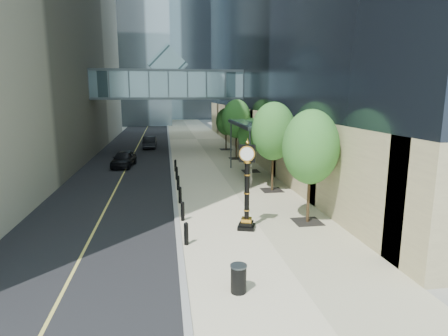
% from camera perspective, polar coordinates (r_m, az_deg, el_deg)
% --- Properties ---
extents(ground, '(320.00, 320.00, 0.00)m').
position_cam_1_polar(ground, '(16.16, 4.30, -12.53)').
color(ground, gray).
rests_on(ground, ground).
extents(road, '(8.00, 180.00, 0.02)m').
position_cam_1_polar(road, '(54.89, -12.60, 4.13)').
color(road, black).
rests_on(road, ground).
extents(sidewalk, '(8.00, 180.00, 0.06)m').
position_cam_1_polar(sidewalk, '(54.95, -4.22, 4.40)').
color(sidewalk, beige).
rests_on(sidewalk, ground).
extents(curb, '(0.25, 180.00, 0.07)m').
position_cam_1_polar(curb, '(54.77, -8.41, 4.29)').
color(curb, gray).
rests_on(curb, ground).
extents(distant_tower_c, '(22.00, 22.00, 65.00)m').
position_cam_1_polar(distant_tower_c, '(136.91, -10.60, 21.95)').
color(distant_tower_c, '#90A5B5').
rests_on(distant_tower_c, ground).
extents(skywalk, '(17.00, 4.20, 5.80)m').
position_cam_1_polar(skywalk, '(42.41, -8.51, 12.71)').
color(skywalk, slate).
rests_on(skywalk, ground).
extents(entrance_canopy, '(3.00, 8.00, 4.38)m').
position_cam_1_polar(entrance_canopy, '(29.32, 4.82, 6.64)').
color(entrance_canopy, '#383F44').
rests_on(entrance_canopy, ground).
extents(bollard_row, '(0.20, 16.20, 0.90)m').
position_cam_1_polar(bollard_row, '(24.16, -6.86, -3.24)').
color(bollard_row, black).
rests_on(bollard_row, sidewalk).
extents(street_trees, '(2.90, 28.58, 5.96)m').
position_cam_1_polar(street_trees, '(30.16, 4.67, 6.07)').
color(street_trees, black).
rests_on(street_trees, sidewalk).
extents(street_clock, '(1.02, 1.02, 4.29)m').
position_cam_1_polar(street_clock, '(17.92, 3.51, -3.61)').
color(street_clock, black).
rests_on(street_clock, sidewalk).
extents(trash_bin, '(0.65, 0.65, 0.90)m').
position_cam_1_polar(trash_bin, '(12.83, 2.23, -16.61)').
color(trash_bin, black).
rests_on(trash_bin, sidewalk).
extents(pedestrian, '(0.71, 0.57, 1.69)m').
position_cam_1_polar(pedestrian, '(26.24, 3.81, -1.13)').
color(pedestrian, '#B1ABA2').
rests_on(pedestrian, sidewalk).
extents(car_near, '(2.26, 4.46, 1.46)m').
position_cam_1_polar(car_near, '(35.11, -15.03, 1.38)').
color(car_near, black).
rests_on(car_near, road).
extents(car_far, '(1.60, 4.37, 1.43)m').
position_cam_1_polar(car_far, '(46.71, -11.22, 3.89)').
color(car_far, black).
rests_on(car_far, road).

